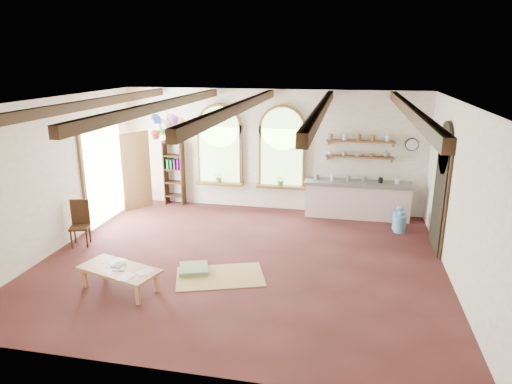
% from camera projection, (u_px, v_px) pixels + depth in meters
% --- Properties ---
extents(floor, '(8.00, 8.00, 0.00)m').
position_uv_depth(floor, '(242.00, 261.00, 9.28)').
color(floor, '#562423').
rests_on(floor, ground).
extents(ceiling_beams, '(6.20, 6.80, 0.18)m').
position_uv_depth(ceiling_beams, '(240.00, 107.00, 8.40)').
color(ceiling_beams, '#371E11').
rests_on(ceiling_beams, ceiling).
extents(window_left, '(1.30, 0.28, 2.20)m').
position_uv_depth(window_left, '(220.00, 148.00, 12.30)').
color(window_left, brown).
rests_on(window_left, floor).
extents(window_right, '(1.30, 0.28, 2.20)m').
position_uv_depth(window_right, '(282.00, 150.00, 11.98)').
color(window_right, brown).
rests_on(window_right, floor).
extents(left_doorway, '(0.10, 1.90, 2.50)m').
position_uv_depth(left_doorway, '(104.00, 175.00, 11.40)').
color(left_doorway, brown).
rests_on(left_doorway, floor).
extents(right_doorway, '(0.10, 1.30, 2.40)m').
position_uv_depth(right_doorway, '(439.00, 199.00, 9.62)').
color(right_doorway, black).
rests_on(right_doorway, floor).
extents(kitchen_counter, '(2.68, 0.62, 0.94)m').
position_uv_depth(kitchen_counter, '(357.00, 199.00, 11.71)').
color(kitchen_counter, beige).
rests_on(kitchen_counter, floor).
extents(wall_shelf_lower, '(1.70, 0.24, 0.04)m').
position_uv_depth(wall_shelf_lower, '(360.00, 157.00, 11.57)').
color(wall_shelf_lower, brown).
rests_on(wall_shelf_lower, wall_back).
extents(wall_shelf_upper, '(1.70, 0.24, 0.04)m').
position_uv_depth(wall_shelf_upper, '(361.00, 141.00, 11.46)').
color(wall_shelf_upper, brown).
rests_on(wall_shelf_upper, wall_back).
extents(wall_clock, '(0.32, 0.04, 0.32)m').
position_uv_depth(wall_clock, '(412.00, 145.00, 11.30)').
color(wall_clock, black).
rests_on(wall_clock, wall_back).
extents(bookshelf, '(0.53, 0.32, 1.80)m').
position_uv_depth(bookshelf, '(174.00, 173.00, 12.66)').
color(bookshelf, '#371E11').
rests_on(bookshelf, floor).
extents(coffee_table, '(1.58, 1.06, 0.41)m').
position_uv_depth(coffee_table, '(119.00, 271.00, 8.03)').
color(coffee_table, tan).
rests_on(coffee_table, floor).
extents(side_chair, '(0.51, 0.51, 1.00)m').
position_uv_depth(side_chair, '(81.00, 232.00, 10.01)').
color(side_chair, '#371E11').
rests_on(side_chair, floor).
extents(floor_mat, '(1.86, 1.48, 0.02)m').
position_uv_depth(floor_mat, '(220.00, 276.00, 8.59)').
color(floor_mat, tan).
rests_on(floor_mat, floor).
extents(floor_cushion, '(0.69, 0.69, 0.09)m').
position_uv_depth(floor_cushion, '(194.00, 269.00, 8.81)').
color(floor_cushion, gray).
rests_on(floor_cushion, floor).
extents(water_jug_a, '(0.30, 0.30, 0.58)m').
position_uv_depth(water_jug_a, '(399.00, 219.00, 10.92)').
color(water_jug_a, '#5D9BC8').
rests_on(water_jug_a, floor).
extents(water_jug_b, '(0.27, 0.27, 0.52)m').
position_uv_depth(water_jug_b, '(400.00, 223.00, 10.74)').
color(water_jug_b, '#5D9BC8').
rests_on(water_jug_b, floor).
extents(balloon_cluster, '(0.81, 0.81, 1.16)m').
position_uv_depth(balloon_cluster, '(167.00, 126.00, 11.23)').
color(balloon_cluster, silver).
rests_on(balloon_cluster, floor).
extents(table_book, '(0.19, 0.26, 0.02)m').
position_uv_depth(table_book, '(114.00, 264.00, 8.14)').
color(table_book, olive).
rests_on(table_book, coffee_table).
extents(tablet, '(0.27, 0.33, 0.01)m').
position_uv_depth(tablet, '(119.00, 268.00, 8.02)').
color(tablet, black).
rests_on(tablet, coffee_table).
extents(potted_plant_left, '(0.27, 0.23, 0.30)m').
position_uv_depth(potted_plant_left, '(219.00, 177.00, 12.42)').
color(potted_plant_left, '#598C4C').
rests_on(potted_plant_left, window_left).
extents(potted_plant_right, '(0.27, 0.23, 0.30)m').
position_uv_depth(potted_plant_right, '(281.00, 180.00, 12.10)').
color(potted_plant_right, '#598C4C').
rests_on(potted_plant_right, window_right).
extents(shelf_cup_a, '(0.12, 0.10, 0.10)m').
position_uv_depth(shelf_cup_a, '(330.00, 153.00, 11.70)').
color(shelf_cup_a, white).
rests_on(shelf_cup_a, wall_shelf_lower).
extents(shelf_cup_b, '(0.10, 0.10, 0.09)m').
position_uv_depth(shelf_cup_b, '(344.00, 154.00, 11.63)').
color(shelf_cup_b, beige).
rests_on(shelf_cup_b, wall_shelf_lower).
extents(shelf_bowl_a, '(0.22, 0.22, 0.05)m').
position_uv_depth(shelf_bowl_a, '(358.00, 155.00, 11.57)').
color(shelf_bowl_a, beige).
rests_on(shelf_bowl_a, wall_shelf_lower).
extents(shelf_bowl_b, '(0.20, 0.20, 0.06)m').
position_uv_depth(shelf_bowl_b, '(372.00, 155.00, 11.50)').
color(shelf_bowl_b, '#8C664C').
rests_on(shelf_bowl_b, wall_shelf_lower).
extents(shelf_vase, '(0.18, 0.18, 0.19)m').
position_uv_depth(shelf_vase, '(386.00, 153.00, 11.42)').
color(shelf_vase, slate).
rests_on(shelf_vase, wall_shelf_lower).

